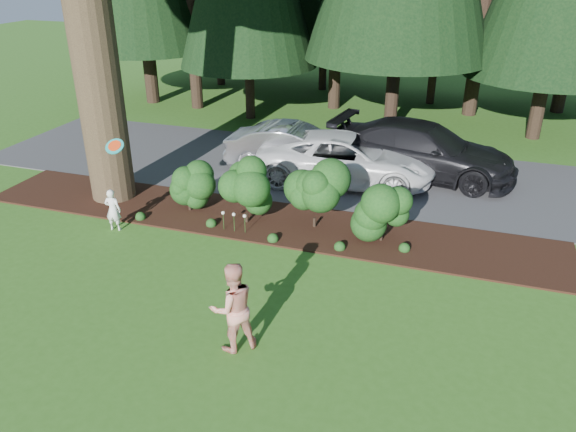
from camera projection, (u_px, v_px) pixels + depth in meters
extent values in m
plane|color=#31601B|center=(204.00, 281.00, 12.45)|extent=(80.00, 80.00, 0.00)
cube|color=black|center=(257.00, 220.00, 15.22)|extent=(16.00, 2.50, 0.05)
cube|color=#38383A|center=(303.00, 168.00, 18.86)|extent=(22.00, 6.00, 0.03)
sphere|color=#123C13|center=(189.00, 190.00, 15.48)|extent=(1.08, 1.08, 1.08)
cylinder|color=black|center=(190.00, 207.00, 15.70)|extent=(0.08, 0.08, 0.30)
sphere|color=#123C13|center=(246.00, 191.00, 14.67)|extent=(1.35, 1.35, 1.35)
cylinder|color=black|center=(247.00, 218.00, 15.01)|extent=(0.08, 0.08, 0.30)
sphere|color=#123C13|center=(315.00, 200.00, 14.46)|extent=(1.26, 1.26, 1.26)
cylinder|color=black|center=(314.00, 223.00, 14.75)|extent=(0.08, 0.08, 0.30)
sphere|color=#123C13|center=(383.00, 216.00, 13.82)|extent=(1.17, 1.17, 1.17)
cylinder|color=black|center=(381.00, 236.00, 14.06)|extent=(0.08, 0.08, 0.30)
cylinder|color=#123C13|center=(224.00, 222.00, 14.57)|extent=(0.01, 0.01, 0.50)
sphere|color=white|center=(223.00, 213.00, 14.45)|extent=(0.09, 0.09, 0.09)
cylinder|color=#123C13|center=(234.00, 224.00, 14.48)|extent=(0.01, 0.01, 0.50)
sphere|color=white|center=(234.00, 214.00, 14.36)|extent=(0.09, 0.09, 0.09)
cylinder|color=#123C13|center=(245.00, 226.00, 14.40)|extent=(0.01, 0.01, 0.50)
sphere|color=white|center=(245.00, 216.00, 14.28)|extent=(0.09, 0.09, 0.09)
cylinder|color=black|center=(200.00, 2.00, 24.90)|extent=(0.50, 0.50, 9.10)
cylinder|color=black|center=(325.00, 12.00, 22.40)|extent=(0.50, 0.50, 8.75)
cylinder|color=black|center=(484.00, 3.00, 22.25)|extent=(0.50, 0.50, 9.45)
imported|color=#B4B3B8|center=(296.00, 148.00, 18.34)|extent=(4.58, 1.77, 1.49)
imported|color=silver|center=(346.00, 158.00, 17.40)|extent=(5.69, 3.05, 1.52)
imported|color=black|center=(422.00, 150.00, 17.83)|extent=(6.17, 3.26, 1.71)
imported|color=white|center=(113.00, 210.00, 14.49)|extent=(0.46, 0.34, 1.14)
imported|color=red|center=(233.00, 307.00, 10.02)|extent=(1.08, 1.06, 1.76)
cylinder|color=teal|center=(115.00, 146.00, 13.65)|extent=(0.49, 0.39, 0.33)
cylinder|color=red|center=(115.00, 146.00, 13.64)|extent=(0.34, 0.28, 0.23)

